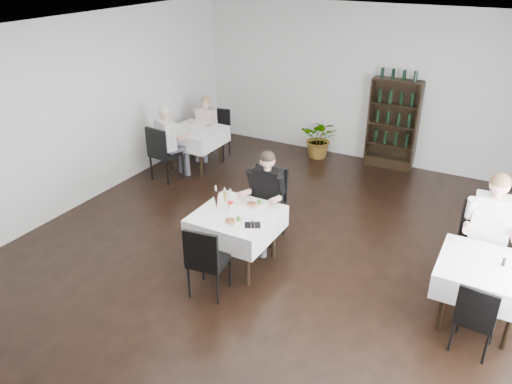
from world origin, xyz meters
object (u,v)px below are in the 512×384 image
wine_shelf (393,125)px  diner_main (265,193)px  main_table (237,223)px  potted_tree (320,138)px

wine_shelf → diner_main: 3.82m
main_table → diner_main: diner_main is taller
wine_shelf → main_table: (-0.90, -4.31, -0.23)m
potted_tree → diner_main: bearing=-80.5°
potted_tree → wine_shelf: bearing=8.5°
wine_shelf → main_table: size_ratio=1.70×
main_table → wine_shelf: bearing=78.2°
potted_tree → main_table: bearing=-83.4°
main_table → potted_tree: bearing=96.6°
diner_main → wine_shelf: bearing=78.2°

